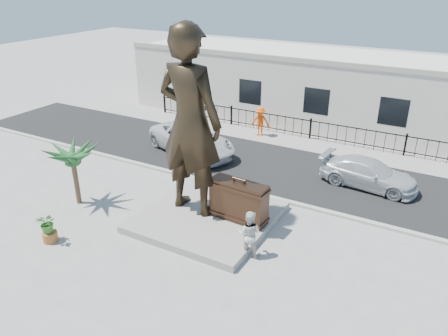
% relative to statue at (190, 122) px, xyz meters
% --- Properties ---
extents(ground, '(100.00, 100.00, 0.00)m').
position_rel_statue_xyz_m(ground, '(1.31, -1.63, -4.11)').
color(ground, '#9E9991').
rests_on(ground, ground).
extents(street, '(40.00, 7.00, 0.01)m').
position_rel_statue_xyz_m(street, '(1.31, 6.37, -4.10)').
color(street, black).
rests_on(street, ground).
extents(curb, '(40.00, 0.25, 0.12)m').
position_rel_statue_xyz_m(curb, '(1.31, 2.87, -4.05)').
color(curb, '#A5A399').
rests_on(curb, ground).
extents(far_sidewalk, '(40.00, 2.50, 0.02)m').
position_rel_statue_xyz_m(far_sidewalk, '(1.31, 10.37, -4.10)').
color(far_sidewalk, '#9E9991').
rests_on(far_sidewalk, ground).
extents(plinth, '(5.20, 5.20, 0.30)m').
position_rel_statue_xyz_m(plinth, '(0.81, -0.13, -3.96)').
color(plinth, gray).
rests_on(plinth, ground).
extents(fence, '(22.00, 0.10, 1.20)m').
position_rel_statue_xyz_m(fence, '(1.31, 11.17, -3.51)').
color(fence, black).
rests_on(fence, ground).
extents(building, '(28.00, 7.00, 4.40)m').
position_rel_statue_xyz_m(building, '(1.31, 15.37, -1.91)').
color(building, silver).
rests_on(building, ground).
extents(statue, '(2.86, 1.95, 7.62)m').
position_rel_statue_xyz_m(statue, '(0.00, 0.00, 0.00)').
color(statue, black).
rests_on(statue, plinth).
extents(suitcase, '(2.39, 0.89, 1.65)m').
position_rel_statue_xyz_m(suitcase, '(2.11, 0.14, -2.98)').
color(suitcase, '#352216').
rests_on(suitcase, plinth).
extents(tourist, '(1.02, 0.88, 1.80)m').
position_rel_statue_xyz_m(tourist, '(3.36, -1.46, -3.21)').
color(tourist, silver).
rests_on(tourist, ground).
extents(car_white, '(6.33, 4.67, 1.60)m').
position_rel_statue_xyz_m(car_white, '(-3.75, 5.70, -3.30)').
color(car_white, silver).
rests_on(car_white, street).
extents(car_silver, '(4.72, 2.24, 1.33)m').
position_rel_statue_xyz_m(car_silver, '(5.88, 6.31, -3.43)').
color(car_silver, silver).
rests_on(car_silver, street).
extents(worker, '(1.28, 0.87, 1.83)m').
position_rel_statue_xyz_m(worker, '(-1.61, 10.14, -3.17)').
color(worker, '#FF550D').
rests_on(worker, far_sidewalk).
extents(palm_tree, '(1.80, 1.80, 3.20)m').
position_rel_statue_xyz_m(palm_tree, '(-4.99, -1.67, -4.11)').
color(palm_tree, '#1A4A1F').
rests_on(palm_tree, ground).
extents(planter, '(0.56, 0.56, 0.40)m').
position_rel_statue_xyz_m(planter, '(-3.65, -4.41, -3.91)').
color(planter, '#9E5D29').
rests_on(planter, ground).
extents(shrub, '(0.87, 0.80, 0.81)m').
position_rel_statue_xyz_m(shrub, '(-3.65, -4.41, -3.30)').
color(shrub, '#377124').
rests_on(shrub, planter).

